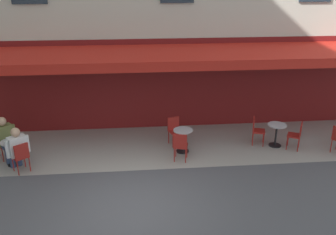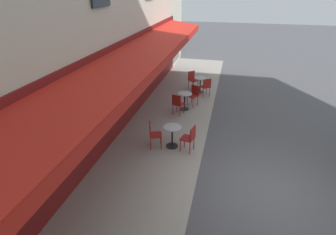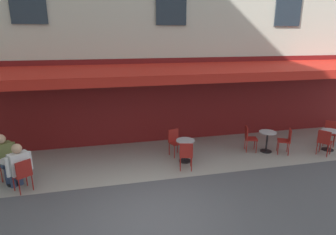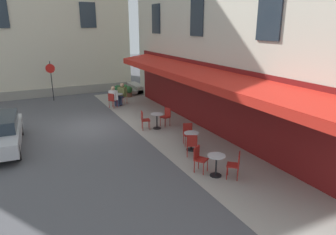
# 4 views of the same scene
# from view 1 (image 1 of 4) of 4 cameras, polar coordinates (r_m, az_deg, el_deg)

# --- Properties ---
(ground_plane) EXTENTS (70.00, 70.00, 0.00)m
(ground_plane) POSITION_cam_1_polar(r_m,az_deg,el_deg) (9.25, -5.74, -13.67)
(ground_plane) COLOR #4C4C51
(sidewalk_cafe_terrace) EXTENTS (20.50, 3.20, 0.01)m
(sidewalk_cafe_terrace) POSITION_cam_1_polar(r_m,az_deg,el_deg) (12.56, 9.26, -3.75)
(sidewalk_cafe_terrace) COLOR gray
(sidewalk_cafe_terrace) RESTS_ON ground_plane
(cafe_table_near_entrance) EXTENTS (0.60, 0.60, 0.75)m
(cafe_table_near_entrance) POSITION_cam_1_polar(r_m,az_deg,el_deg) (11.73, -22.82, -4.54)
(cafe_table_near_entrance) COLOR black
(cafe_table_near_entrance) RESTS_ON ground_plane
(cafe_chair_red_corner_right) EXTENTS (0.56, 0.56, 0.91)m
(cafe_chair_red_corner_right) POSITION_cam_1_polar(r_m,az_deg,el_deg) (11.17, -21.67, -5.38)
(cafe_chair_red_corner_right) COLOR maroon
(cafe_chair_red_corner_right) RESTS_ON ground_plane
(cafe_chair_red_back_row) EXTENTS (0.56, 0.56, 0.91)m
(cafe_chair_red_back_row) POSITION_cam_1_polar(r_m,az_deg,el_deg) (12.26, -23.98, -3.31)
(cafe_chair_red_back_row) COLOR maroon
(cafe_chair_red_back_row) RESTS_ON ground_plane
(cafe_table_mid_terrace) EXTENTS (0.60, 0.60, 0.75)m
(cafe_table_mid_terrace) POSITION_cam_1_polar(r_m,az_deg,el_deg) (11.58, 2.30, -3.07)
(cafe_table_mid_terrace) COLOR black
(cafe_table_mid_terrace) RESTS_ON ground_plane
(cafe_chair_red_by_window) EXTENTS (0.49, 0.49, 0.91)m
(cafe_chair_red_by_window) POSITION_cam_1_polar(r_m,az_deg,el_deg) (10.99, 1.93, -4.17)
(cafe_chair_red_by_window) COLOR maroon
(cafe_chair_red_by_window) RESTS_ON ground_plane
(cafe_chair_red_kerbside) EXTENTS (0.50, 0.50, 0.91)m
(cafe_chair_red_kerbside) POSITION_cam_1_polar(r_m,az_deg,el_deg) (12.08, 1.01, -1.68)
(cafe_chair_red_kerbside) COLOR maroon
(cafe_chair_red_kerbside) RESTS_ON ground_plane
(cafe_table_far_end) EXTENTS (0.60, 0.60, 0.75)m
(cafe_table_far_end) POSITION_cam_1_polar(r_m,az_deg,el_deg) (12.45, 16.30, -2.14)
(cafe_table_far_end) COLOR black
(cafe_table_far_end) RESTS_ON ground_plane
(cafe_chair_red_near_door) EXTENTS (0.54, 0.54, 0.91)m
(cafe_chair_red_near_door) POSITION_cam_1_polar(r_m,az_deg,el_deg) (12.39, 19.21, -2.34)
(cafe_chair_red_near_door) COLOR maroon
(cafe_chair_red_near_door) RESTS_ON ground_plane
(cafe_chair_red_corner_left) EXTENTS (0.50, 0.50, 0.91)m
(cafe_chair_red_corner_left) POSITION_cam_1_polar(r_m,az_deg,el_deg) (12.40, 13.43, -1.68)
(cafe_chair_red_corner_left) COLOR maroon
(cafe_chair_red_corner_left) RESTS_ON ground_plane
(seated_patron_in_white) EXTENTS (0.64, 0.66, 1.32)m
(seated_patron_in_white) POSITION_cam_1_polar(r_m,az_deg,el_deg) (11.29, -22.20, -4.27)
(seated_patron_in_white) COLOR navy
(seated_patron_in_white) RESTS_ON ground_plane
(seated_companion_in_olive) EXTENTS (0.67, 0.68, 1.36)m
(seated_companion_in_olive) POSITION_cam_1_polar(r_m,az_deg,el_deg) (12.00, -23.73, -2.89)
(seated_companion_in_olive) COLOR navy
(seated_companion_in_olive) RESTS_ON ground_plane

